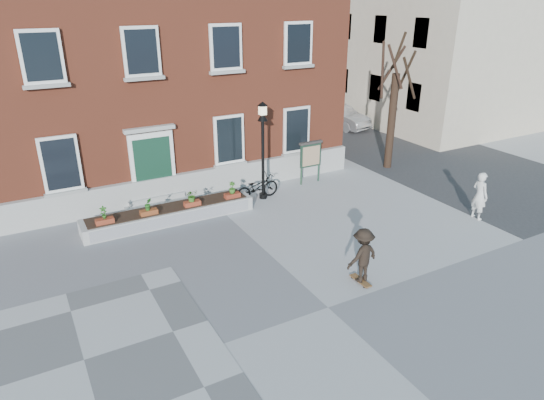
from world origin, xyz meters
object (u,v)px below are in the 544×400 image
bystander (480,196)px  skateboarder (363,255)px  bicycle (257,187)px  lamp_post (263,137)px  notice_board (311,155)px  parked_car (339,116)px

bystander → skateboarder: 6.63m
bicycle → bystander: bystander is taller
lamp_post → notice_board: 2.95m
lamp_post → notice_board: (2.60, 0.55, -1.28)m
bicycle → lamp_post: 2.04m
parked_car → lamp_post: bearing=-152.2°
bicycle → lamp_post: bearing=-97.0°
lamp_post → bystander: bearing=-42.4°
parked_car → skateboarder: 17.77m
bicycle → parked_car: bearing=-57.2°
notice_board → skateboarder: size_ratio=1.10×
lamp_post → skateboarder: size_ratio=2.32×
bicycle → skateboarder: size_ratio=1.16×
parked_car → skateboarder: skateboarder is taller
bystander → skateboarder: (-6.48, -1.41, -0.01)m
skateboarder → bystander: bearing=12.3°
lamp_post → notice_board: lamp_post is taller
parked_car → skateboarder: size_ratio=2.44×
lamp_post → skateboarder: bearing=-93.9°
bicycle → notice_board: 3.03m
notice_board → skateboarder: notice_board is taller
bystander → notice_board: notice_board is taller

